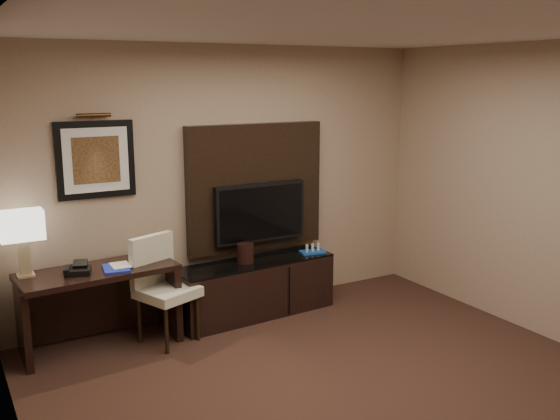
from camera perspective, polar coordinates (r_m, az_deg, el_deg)
floor at (r=4.77m, az=8.69°, el=-18.07°), size 4.50×5.00×0.01m
ceiling at (r=4.15m, az=9.92°, el=16.30°), size 4.50×5.00×0.01m
wall_back at (r=6.36m, az=-4.93°, el=2.70°), size 4.50×0.01×2.70m
wall_left at (r=3.39m, az=-22.19°, el=-6.57°), size 0.01×5.00×2.70m
desk at (r=5.85m, az=-16.13°, el=-8.62°), size 1.40×0.69×0.73m
credenza at (r=6.38m, az=-2.31°, el=-7.14°), size 1.68×0.57×0.57m
tv_wall_panel at (r=6.45m, az=-2.27°, el=2.14°), size 1.50×0.12×1.30m
tv at (r=6.41m, az=-1.85°, el=-0.19°), size 1.00×0.08×0.60m
artwork at (r=5.88m, az=-16.51°, el=4.43°), size 0.70×0.04×0.70m
picture_light at (r=5.81m, az=-16.66°, el=8.30°), size 0.04×0.04×0.30m
desk_chair at (r=5.77m, az=-10.24°, el=-7.32°), size 0.63×0.67×0.97m
table_lamp at (r=5.67m, az=-22.42°, el=-3.05°), size 0.36×0.26×0.53m
desk_phone at (r=5.64m, az=-18.01°, el=-5.08°), size 0.26×0.24×0.10m
blue_folder at (r=5.69m, az=-14.76°, el=-5.17°), size 0.26×0.32×0.02m
book at (r=5.70m, az=-15.23°, el=-4.11°), size 0.16×0.02×0.22m
ice_bucket at (r=6.22m, az=-3.19°, el=-3.97°), size 0.18×0.18×0.19m
minibar_tray at (r=6.57m, az=3.00°, el=-3.54°), size 0.28×0.20×0.09m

